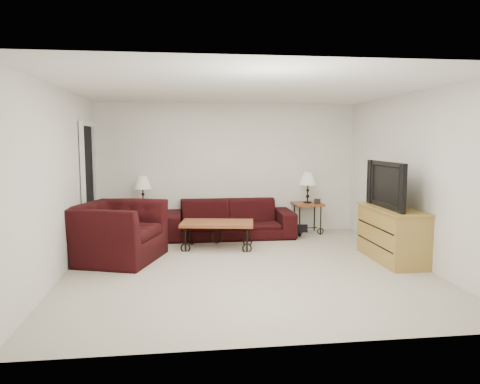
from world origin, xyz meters
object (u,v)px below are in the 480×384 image
object	(u,v)px
tv_stand	(392,234)
backpack	(300,225)
sofa	(230,219)
lamp_left	(143,192)
side_table_right	(307,218)
armchair	(117,232)
coffee_table	(217,235)
lamp_right	(308,188)
side_table_left	(144,222)
television	(393,185)

from	to	relation	value
tv_stand	backpack	size ratio (longest dim) A/B	3.00
sofa	lamp_left	size ratio (longest dim) A/B	4.14
side_table_right	armchair	world-z (taller)	armchair
side_table_right	backpack	bearing A→B (deg)	-125.48
lamp_left	backpack	world-z (taller)	lamp_left
armchair	backpack	distance (m)	3.39
side_table_right	coffee_table	distance (m)	2.09
lamp_right	tv_stand	bearing A→B (deg)	-71.16
coffee_table	sofa	bearing A→B (deg)	70.41
sofa	backpack	world-z (taller)	sofa
armchair	tv_stand	distance (m)	4.14
lamp_left	coffee_table	distance (m)	1.76
side_table_left	backpack	distance (m)	2.91
lamp_right	television	bearing A→B (deg)	-71.65
television	backpack	distance (m)	2.21
side_table_left	backpack	xyz separation A→B (m)	(2.89, -0.33, -0.06)
tv_stand	sofa	bearing A→B (deg)	139.46
armchair	lamp_left	bearing A→B (deg)	9.33
side_table_left	lamp_left	bearing A→B (deg)	0.00
armchair	side_table_right	bearing A→B (deg)	-46.23
coffee_table	television	size ratio (longest dim) A/B	1.00
tv_stand	backpack	distance (m)	2.02
lamp_left	backpack	xyz separation A→B (m)	(2.89, -0.33, -0.63)
coffee_table	tv_stand	bearing A→B (deg)	-23.17
side_table_right	lamp_right	distance (m)	0.59
television	backpack	xyz separation A→B (m)	(-0.94, 1.77, -0.92)
lamp_right	tv_stand	distance (m)	2.28
tv_stand	lamp_left	bearing A→B (deg)	151.26
side_table_right	tv_stand	world-z (taller)	tv_stand
lamp_right	coffee_table	size ratio (longest dim) A/B	0.50
coffee_table	backpack	world-z (taller)	coffee_table
lamp_left	television	xyz separation A→B (m)	(3.82, -2.11, 0.29)
lamp_right	backpack	distance (m)	0.78
side_table_left	lamp_right	distance (m)	3.18
side_table_right	television	bearing A→B (deg)	-71.65
side_table_right	tv_stand	distance (m)	2.23
lamp_right	coffee_table	distance (m)	2.20
lamp_right	coffee_table	xyz separation A→B (m)	(-1.83, -1.02, -0.66)
lamp_right	television	size ratio (longest dim) A/B	0.49
sofa	lamp_left	xyz separation A→B (m)	(-1.59, 0.18, 0.51)
side_table_left	lamp_right	xyz separation A→B (m)	(3.12, 0.00, 0.60)
lamp_left	television	world-z (taller)	television
side_table_left	television	size ratio (longest dim) A/B	0.48
lamp_right	coffee_table	bearing A→B (deg)	-150.98
tv_stand	backpack	world-z (taller)	tv_stand
lamp_right	television	xyz separation A→B (m)	(0.70, -2.11, 0.26)
side_table_left	armchair	xyz separation A→B (m)	(-0.26, -1.58, 0.14)
lamp_left	armchair	distance (m)	1.65
side_table_left	tv_stand	bearing A→B (deg)	-28.74
lamp_right	tv_stand	world-z (taller)	lamp_right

